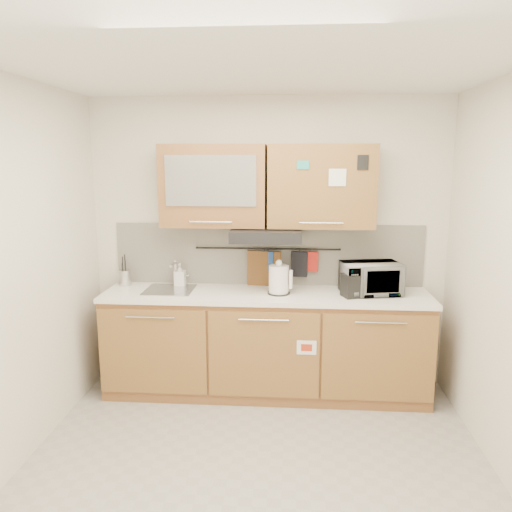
# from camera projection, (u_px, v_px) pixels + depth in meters

# --- Properties ---
(floor) EXTENTS (3.20, 3.20, 0.00)m
(floor) POSITION_uv_depth(u_px,v_px,m) (256.00, 473.00, 3.33)
(floor) COLOR #9E9993
(floor) RESTS_ON ground
(ceiling) EXTENTS (3.20, 3.20, 0.00)m
(ceiling) POSITION_uv_depth(u_px,v_px,m) (256.00, 62.00, 2.83)
(ceiling) COLOR white
(ceiling) RESTS_ON wall_back
(wall_back) EXTENTS (3.20, 0.00, 3.20)m
(wall_back) POSITION_uv_depth(u_px,v_px,m) (268.00, 243.00, 4.55)
(wall_back) COLOR silver
(wall_back) RESTS_ON ground
(wall_left) EXTENTS (0.00, 3.00, 3.00)m
(wall_left) POSITION_uv_depth(u_px,v_px,m) (7.00, 279.00, 3.19)
(wall_left) COLOR silver
(wall_left) RESTS_ON ground
(base_cabinet) EXTENTS (2.80, 0.64, 0.88)m
(base_cabinet) POSITION_uv_depth(u_px,v_px,m) (266.00, 349.00, 4.42)
(base_cabinet) COLOR #976435
(base_cabinet) RESTS_ON floor
(countertop) EXTENTS (2.82, 0.62, 0.04)m
(countertop) POSITION_uv_depth(u_px,v_px,m) (266.00, 295.00, 4.32)
(countertop) COLOR white
(countertop) RESTS_ON base_cabinet
(backsplash) EXTENTS (2.80, 0.02, 0.56)m
(backsplash) POSITION_uv_depth(u_px,v_px,m) (268.00, 254.00, 4.55)
(backsplash) COLOR silver
(backsplash) RESTS_ON countertop
(upper_cabinets) EXTENTS (1.82, 0.37, 0.70)m
(upper_cabinets) POSITION_uv_depth(u_px,v_px,m) (267.00, 186.00, 4.27)
(upper_cabinets) COLOR #976435
(upper_cabinets) RESTS_ON wall_back
(range_hood) EXTENTS (0.60, 0.46, 0.10)m
(range_hood) POSITION_uv_depth(u_px,v_px,m) (266.00, 235.00, 4.28)
(range_hood) COLOR black
(range_hood) RESTS_ON upper_cabinets
(sink) EXTENTS (0.42, 0.40, 0.26)m
(sink) POSITION_uv_depth(u_px,v_px,m) (170.00, 290.00, 4.39)
(sink) COLOR silver
(sink) RESTS_ON countertop
(utensil_rail) EXTENTS (1.30, 0.02, 0.02)m
(utensil_rail) POSITION_uv_depth(u_px,v_px,m) (268.00, 249.00, 4.51)
(utensil_rail) COLOR black
(utensil_rail) RESTS_ON backsplash
(utensil_crock) EXTENTS (0.12, 0.12, 0.28)m
(utensil_crock) POSITION_uv_depth(u_px,v_px,m) (125.00, 277.00, 4.56)
(utensil_crock) COLOR #BDBCC1
(utensil_crock) RESTS_ON countertop
(kettle) EXTENTS (0.22, 0.21, 0.30)m
(kettle) POSITION_uv_depth(u_px,v_px,m) (279.00, 280.00, 4.26)
(kettle) COLOR white
(kettle) RESTS_ON countertop
(toaster) EXTENTS (0.29, 0.23, 0.19)m
(toaster) POSITION_uv_depth(u_px,v_px,m) (358.00, 285.00, 4.18)
(toaster) COLOR black
(toaster) RESTS_ON countertop
(microwave) EXTENTS (0.54, 0.41, 0.27)m
(microwave) POSITION_uv_depth(u_px,v_px,m) (371.00, 278.00, 4.26)
(microwave) COLOR #999999
(microwave) RESTS_ON countertop
(soap_bottle) EXTENTS (0.10, 0.10, 0.21)m
(soap_bottle) POSITION_uv_depth(u_px,v_px,m) (180.00, 275.00, 4.52)
(soap_bottle) COLOR #999999
(soap_bottle) RESTS_ON countertop
(cutting_board) EXTENTS (0.31, 0.06, 0.38)m
(cutting_board) POSITION_uv_depth(u_px,v_px,m) (264.00, 272.00, 4.53)
(cutting_board) COLOR brown
(cutting_board) RESTS_ON utensil_rail
(oven_mitt) EXTENTS (0.11, 0.06, 0.18)m
(oven_mitt) POSITION_uv_depth(u_px,v_px,m) (268.00, 261.00, 4.51)
(oven_mitt) COLOR #204695
(oven_mitt) RESTS_ON utensil_rail
(dark_pouch) EXTENTS (0.15, 0.07, 0.23)m
(dark_pouch) POSITION_uv_depth(u_px,v_px,m) (299.00, 264.00, 4.50)
(dark_pouch) COLOR black
(dark_pouch) RESTS_ON utensil_rail
(pot_holder) EXTENTS (0.15, 0.05, 0.18)m
(pot_holder) POSITION_uv_depth(u_px,v_px,m) (310.00, 262.00, 4.48)
(pot_holder) COLOR #AE1E17
(pot_holder) RESTS_ON utensil_rail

